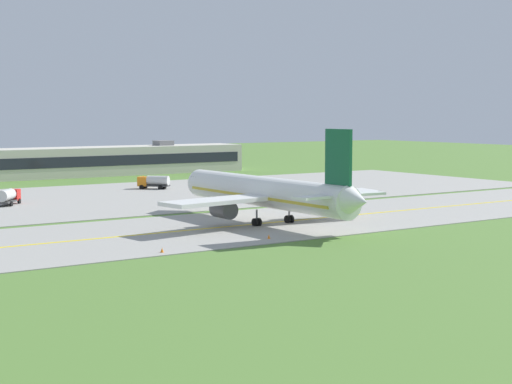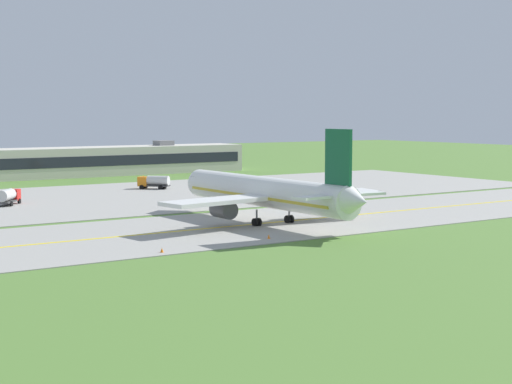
# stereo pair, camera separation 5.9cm
# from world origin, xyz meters

# --- Properties ---
(ground_plane) EXTENTS (500.00, 500.00, 0.00)m
(ground_plane) POSITION_xyz_m (0.00, 0.00, 0.00)
(ground_plane) COLOR #517A33
(taxiway_strip) EXTENTS (240.00, 28.00, 0.10)m
(taxiway_strip) POSITION_xyz_m (0.00, 0.00, 0.05)
(taxiway_strip) COLOR #9E9B93
(taxiway_strip) RESTS_ON ground
(apron_pad) EXTENTS (140.00, 52.00, 0.10)m
(apron_pad) POSITION_xyz_m (10.00, 42.00, 0.05)
(apron_pad) COLOR #9E9B93
(apron_pad) RESTS_ON ground
(taxiway_centreline) EXTENTS (220.00, 0.60, 0.01)m
(taxiway_centreline) POSITION_xyz_m (0.00, 0.00, 0.11)
(taxiway_centreline) COLOR yellow
(taxiway_centreline) RESTS_ON taxiway_strip
(airplane_lead) EXTENTS (32.52, 39.52, 12.70)m
(airplane_lead) POSITION_xyz_m (-0.20, 0.11, 4.13)
(airplane_lead) COLOR white
(airplane_lead) RESTS_ON ground
(service_truck_baggage) EXTENTS (5.59, 5.78, 2.65)m
(service_truck_baggage) POSITION_xyz_m (9.35, 52.08, 1.53)
(service_truck_baggage) COLOR orange
(service_truck_baggage) RESTS_ON ground
(service_truck_catering) EXTENTS (5.22, 6.04, 2.65)m
(service_truck_catering) POSITION_xyz_m (-22.16, 40.17, 1.53)
(service_truck_catering) COLOR red
(service_truck_catering) RESTS_ON ground
(terminal_building) EXTENTS (65.05, 11.36, 7.91)m
(terminal_building) POSITION_xyz_m (18.90, 91.38, 3.37)
(terminal_building) COLOR beige
(terminal_building) RESTS_ON ground
(traffic_cone_near_edge) EXTENTS (0.44, 0.44, 0.60)m
(traffic_cone_near_edge) POSITION_xyz_m (-22.11, -12.47, 0.30)
(traffic_cone_near_edge) COLOR orange
(traffic_cone_near_edge) RESTS_ON ground
(traffic_cone_mid_edge) EXTENTS (0.44, 0.44, 0.60)m
(traffic_cone_mid_edge) POSITION_xyz_m (-7.63, -11.11, 0.30)
(traffic_cone_mid_edge) COLOR orange
(traffic_cone_mid_edge) RESTS_ON ground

